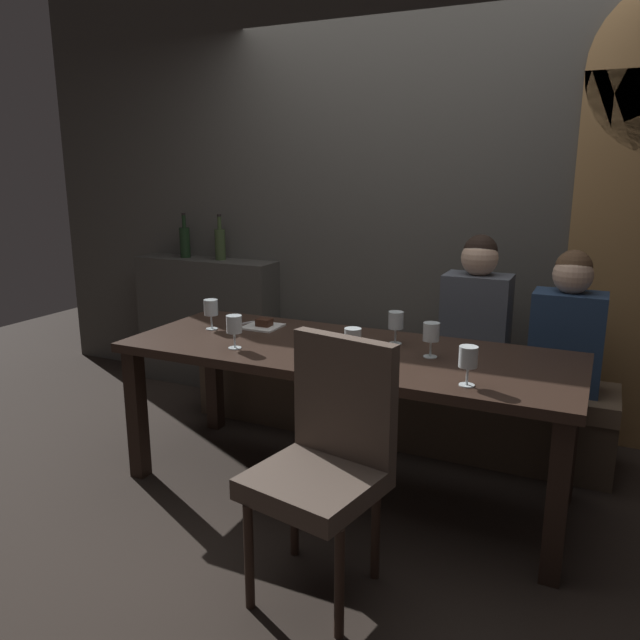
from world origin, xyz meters
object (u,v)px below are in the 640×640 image
object	(u,v)px
diner_bearded	(568,325)
wine_glass_end_right	(468,358)
wine_bottle_dark_red	(185,241)
wine_glass_end_left	(353,340)
wine_glass_far_right	(211,308)
wine_glass_near_right	(396,321)
chair_near_side	(327,451)
wine_bottle_pale_label	(220,243)
fork_on_table	(242,324)
dining_table	(346,365)
banquette_bench	(390,400)
wine_glass_far_left	(431,333)
wine_glass_center_back	(234,325)
dessert_plate	(263,325)
diner_redhead	(476,310)

from	to	relation	value
diner_bearded	wine_glass_end_right	size ratio (longest dim) A/B	4.52
wine_bottle_dark_red	wine_glass_end_left	size ratio (longest dim) A/B	1.99
wine_glass_end_left	wine_glass_far_right	distance (m)	0.96
wine_glass_near_right	wine_glass_end_right	bearing A→B (deg)	-45.51
wine_glass_end_right	diner_bearded	bearing A→B (deg)	72.33
chair_near_side	wine_glass_end_right	bearing A→B (deg)	46.26
wine_bottle_dark_red	wine_bottle_pale_label	size ratio (longest dim) A/B	1.00
wine_glass_near_right	fork_on_table	world-z (taller)	wine_glass_near_right
diner_bearded	wine_glass_near_right	world-z (taller)	diner_bearded
dining_table	banquette_bench	bearing A→B (deg)	90.00
wine_glass_far_left	dining_table	bearing A→B (deg)	-175.27
banquette_bench	chair_near_side	distance (m)	1.48
wine_glass_end_left	diner_bearded	bearing A→B (deg)	47.36
wine_glass_far_right	wine_bottle_pale_label	bearing A→B (deg)	121.28
wine_glass_center_back	wine_glass_near_right	size ratio (longest dim) A/B	1.00
wine_glass_center_back	dessert_plate	size ratio (longest dim) A/B	0.86
diner_redhead	wine_bottle_dark_red	xyz separation A→B (m)	(-2.22, 0.33, 0.24)
wine_glass_center_back	wine_glass_near_right	distance (m)	0.79
wine_glass_far_left	wine_bottle_dark_red	bearing A→B (deg)	154.72
wine_bottle_pale_label	wine_glass_far_right	world-z (taller)	wine_bottle_pale_label
wine_glass_end_right	wine_glass_end_left	world-z (taller)	same
diner_redhead	banquette_bench	bearing A→B (deg)	-177.49
wine_bottle_pale_label	wine_glass_end_right	world-z (taller)	wine_bottle_pale_label
dining_table	diner_bearded	size ratio (longest dim) A/B	2.97
wine_glass_near_right	chair_near_side	bearing A→B (deg)	-87.69
wine_glass_far_right	wine_glass_near_right	world-z (taller)	same
chair_near_side	wine_glass_center_back	size ratio (longest dim) A/B	5.98
wine_bottle_pale_label	fork_on_table	distance (m)	1.16
dining_table	wine_glass_center_back	xyz separation A→B (m)	(-0.49, -0.23, 0.20)
wine_bottle_pale_label	wine_glass_far_right	distance (m)	1.21
chair_near_side	diner_bearded	bearing A→B (deg)	62.72
wine_bottle_dark_red	wine_glass_near_right	bearing A→B (deg)	-24.24
diner_bearded	fork_on_table	bearing A→B (deg)	-163.20
banquette_bench	wine_glass_far_left	bearing A→B (deg)	-58.36
diner_bearded	wine_bottle_pale_label	size ratio (longest dim) A/B	2.27
diner_bearded	wine_bottle_dark_red	bearing A→B (deg)	172.59
wine_glass_end_left	wine_glass_far_right	bearing A→B (deg)	165.13
chair_near_side	wine_glass_near_right	world-z (taller)	chair_near_side
dining_table	wine_glass_far_right	distance (m)	0.83
dining_table	wine_glass_end_left	size ratio (longest dim) A/B	13.41
banquette_bench	wine_glass_near_right	size ratio (longest dim) A/B	15.24
wine_bottle_dark_red	dining_table	bearing A→B (deg)	-31.12
diner_bearded	wine_glass_far_left	distance (m)	0.86
diner_bearded	wine_bottle_pale_label	xyz separation A→B (m)	(-2.39, 0.35, 0.27)
wine_glass_center_back	banquette_bench	bearing A→B (deg)	62.16
wine_glass_far_right	wine_glass_far_left	bearing A→B (deg)	0.06
diner_redhead	diner_bearded	size ratio (longest dim) A/B	1.07
chair_near_side	wine_glass_far_left	world-z (taller)	chair_near_side
wine_bottle_dark_red	wine_bottle_pale_label	world-z (taller)	same
diner_bearded	dining_table	bearing A→B (deg)	-144.04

